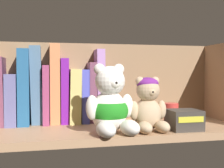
# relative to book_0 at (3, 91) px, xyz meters

# --- Properties ---
(shelf_board) EXTENTS (0.72, 0.28, 0.02)m
(shelf_board) POSITION_rel_book_0_xyz_m (0.33, -0.12, -0.11)
(shelf_board) COLOR #A87F5B
(shelf_board) RESTS_ON ground
(shelf_back_panel) EXTENTS (0.74, 0.01, 0.27)m
(shelf_back_panel) POSITION_rel_book_0_xyz_m (0.33, 0.03, 0.02)
(shelf_back_panel) COLOR #866647
(shelf_back_panel) RESTS_ON ground
(book_0) EXTENTS (0.03, 0.14, 0.20)m
(book_0) POSITION_rel_book_0_xyz_m (0.00, 0.00, 0.00)
(book_0) COLOR #6C3851
(book_0) RESTS_ON shelf_board
(book_1) EXTENTS (0.03, 0.15, 0.15)m
(book_1) POSITION_rel_book_0_xyz_m (0.03, 0.00, -0.02)
(book_1) COLOR slate
(book_1) RESTS_ON shelf_board
(book_2) EXTENTS (0.03, 0.14, 0.23)m
(book_2) POSITION_rel_book_0_xyz_m (0.06, -0.00, 0.01)
(book_2) COLOR #1F5282
(book_2) RESTS_ON shelf_board
(book_3) EXTENTS (0.04, 0.09, 0.24)m
(book_3) POSITION_rel_book_0_xyz_m (0.10, 0.00, 0.02)
(book_3) COLOR #466684
(book_3) RESTS_ON shelf_board
(book_4) EXTENTS (0.02, 0.14, 0.18)m
(book_4) POSITION_rel_book_0_xyz_m (0.13, -0.00, -0.01)
(book_4) COLOR #8C365F
(book_4) RESTS_ON shelf_board
(book_5) EXTENTS (0.03, 0.11, 0.25)m
(book_5) POSITION_rel_book_0_xyz_m (0.16, 0.00, 0.02)
(book_5) COLOR #C97749
(book_5) RESTS_ON shelf_board
(book_6) EXTENTS (0.02, 0.11, 0.20)m
(book_6) POSITION_rel_book_0_xyz_m (0.18, 0.00, -0.00)
(book_6) COLOR #691790
(book_6) RESTS_ON shelf_board
(book_7) EXTENTS (0.04, 0.14, 0.17)m
(book_7) POSITION_rel_book_0_xyz_m (0.22, 0.00, -0.02)
(book_7) COLOR tan
(book_7) RESTS_ON shelf_board
(book_8) EXTENTS (0.02, 0.12, 0.17)m
(book_8) POSITION_rel_book_0_xyz_m (0.25, 0.00, -0.02)
(book_8) COLOR #464BB9
(book_8) RESTS_ON shelf_board
(book_9) EXTENTS (0.02, 0.10, 0.19)m
(book_9) POSITION_rel_book_0_xyz_m (0.27, 0.00, -0.01)
(book_9) COLOR #6C3C53
(book_9) RESTS_ON shelf_board
(book_10) EXTENTS (0.03, 0.09, 0.23)m
(book_10) POSITION_rel_book_0_xyz_m (0.30, 0.00, 0.01)
(book_10) COLOR #A676BD
(book_10) RESTS_ON shelf_board
(teddy_bear_larger) EXTENTS (0.13, 0.14, 0.18)m
(teddy_bear_larger) POSITION_rel_book_0_xyz_m (0.29, -0.20, -0.03)
(teddy_bear_larger) COLOR white
(teddy_bear_larger) RESTS_ON shelf_board
(teddy_bear_smaller) EXTENTS (0.11, 0.11, 0.15)m
(teddy_bear_smaller) POSITION_rel_book_0_xyz_m (0.40, -0.19, -0.03)
(teddy_bear_smaller) COLOR tan
(teddy_bear_smaller) RESTS_ON shelf_board
(pillar_candle) EXTENTS (0.05, 0.05, 0.06)m
(pillar_candle) POSITION_rel_book_0_xyz_m (0.51, -0.10, -0.07)
(pillar_candle) COLOR #C63833
(pillar_candle) RESTS_ON shelf_board
(small_product_box) EXTENTS (0.08, 0.08, 0.06)m
(small_product_box) POSITION_rel_book_0_xyz_m (0.50, -0.20, -0.07)
(small_product_box) COLOR #38332D
(small_product_box) RESTS_ON shelf_board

